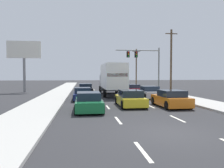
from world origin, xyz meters
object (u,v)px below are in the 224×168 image
car_maroon (133,89)px  car_silver (150,93)px  car_green (89,102)px  utility_pole_mid (171,60)px  car_black (85,89)px  box_truck (112,78)px  car_orange (171,99)px  car_navy (82,94)px  car_yellow (130,99)px  traffic_signal_mast (141,58)px  roadside_billboard (24,55)px  utility_pole_far (136,67)px

car_maroon → car_silver: bearing=-88.1°
car_green → utility_pole_mid: size_ratio=0.48×
car_maroon → utility_pole_mid: size_ratio=0.52×
car_black → car_silver: bearing=-42.6°
box_truck → car_orange: size_ratio=2.25×
box_truck → car_navy: bearing=-127.9°
car_silver → box_truck: bearing=136.9°
car_silver → car_orange: car_orange is taller
car_navy → box_truck: box_truck is taller
car_green → car_yellow: size_ratio=1.07×
car_yellow → car_silver: bearing=60.1°
car_black → car_maroon: size_ratio=0.90×
car_green → traffic_signal_mast: size_ratio=0.61×
roadside_billboard → car_navy: bearing=-53.8°
car_black → car_orange: car_black is taller
car_black → car_green: bearing=-89.9°
car_silver → car_black: bearing=137.4°
car_orange → box_truck: bearing=107.9°
car_yellow → utility_pole_mid: bearing=57.0°
roadside_billboard → car_orange: bearing=-48.1°
car_maroon → utility_pole_mid: utility_pole_mid is taller
car_orange → roadside_billboard: roadside_billboard is taller
utility_pole_mid → box_truck: bearing=-153.1°
box_truck → car_yellow: 9.49m
car_navy → roadside_billboard: roadside_billboard is taller
car_black → car_green: car_black is taller
car_green → car_silver: size_ratio=1.08×
car_navy → utility_pole_mid: (12.92, 9.32, 4.12)m
utility_pole_mid → roadside_billboard: size_ratio=1.25×
utility_pole_far → car_black: bearing=-119.4°
car_black → car_yellow: car_black is taller
traffic_signal_mast → utility_pole_far: (3.13, 16.14, -0.72)m
car_maroon → utility_pole_mid: 7.33m
car_orange → utility_pole_mid: 16.58m
roadside_billboard → car_black: bearing=-24.0°
car_green → car_black: bearing=90.1°
car_black → traffic_signal_mast: (8.95, 5.31, 4.50)m
box_truck → roadside_billboard: 13.88m
car_black → car_yellow: 12.65m
car_black → box_truck: box_truck is taller
car_green → utility_pole_far: (12.06, 35.40, 3.81)m
car_green → box_truck: size_ratio=0.48×
car_navy → car_maroon: size_ratio=0.90×
car_maroon → traffic_signal_mast: size_ratio=0.65×
car_black → car_navy: bearing=-93.1°
roadside_billboard → traffic_signal_mast: bearing=4.8°
car_silver → utility_pole_mid: (5.74, 8.16, 4.11)m
car_maroon → car_yellow: bearing=-103.7°
traffic_signal_mast → car_navy: bearing=-126.3°
car_maroon → traffic_signal_mast: (2.40, 4.39, 4.57)m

